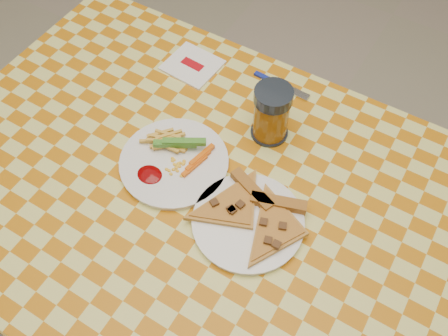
# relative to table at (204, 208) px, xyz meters

# --- Properties ---
(ground) EXTENTS (8.00, 8.00, 0.00)m
(ground) POSITION_rel_table_xyz_m (0.00, 0.00, -0.68)
(ground) COLOR #BCAB97
(ground) RESTS_ON ground
(table) EXTENTS (1.28, 0.88, 0.76)m
(table) POSITION_rel_table_xyz_m (0.00, 0.00, 0.00)
(table) COLOR silver
(table) RESTS_ON ground
(plate_left) EXTENTS (0.24, 0.24, 0.01)m
(plate_left) POSITION_rel_table_xyz_m (-0.09, 0.03, 0.08)
(plate_left) COLOR white
(plate_left) RESTS_ON table
(plate_right) EXTENTS (0.26, 0.26, 0.01)m
(plate_right) POSITION_rel_table_xyz_m (0.12, -0.02, 0.08)
(plate_right) COLOR white
(plate_right) RESTS_ON table
(fries_veggies) EXTENTS (0.17, 0.16, 0.04)m
(fries_veggies) POSITION_rel_table_xyz_m (-0.10, 0.04, 0.10)
(fries_veggies) COLOR gold
(fries_veggies) RESTS_ON plate_left
(pizza_slices) EXTENTS (0.31, 0.26, 0.02)m
(pizza_slices) POSITION_rel_table_xyz_m (0.13, -0.00, 0.09)
(pizza_slices) COLOR gold
(pizza_slices) RESTS_ON plate_right
(drink_glass) EXTENTS (0.09, 0.09, 0.14)m
(drink_glass) POSITION_rel_table_xyz_m (0.05, 0.22, 0.14)
(drink_glass) COLOR black
(drink_glass) RESTS_ON table
(napkin) EXTENTS (0.14, 0.13, 0.01)m
(napkin) POSITION_rel_table_xyz_m (-0.23, 0.31, 0.08)
(napkin) COLOR white
(napkin) RESTS_ON table
(fork) EXTENTS (0.15, 0.03, 0.01)m
(fork) POSITION_rel_table_xyz_m (0.01, 0.36, 0.08)
(fork) COLOR navy
(fork) RESTS_ON table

